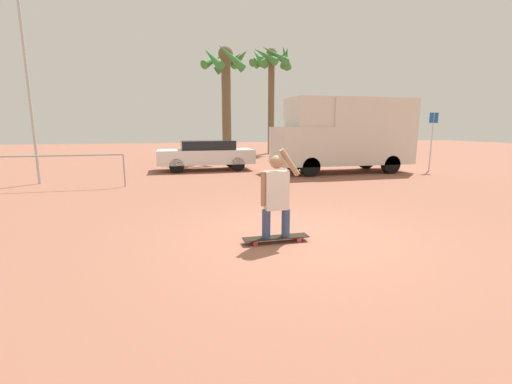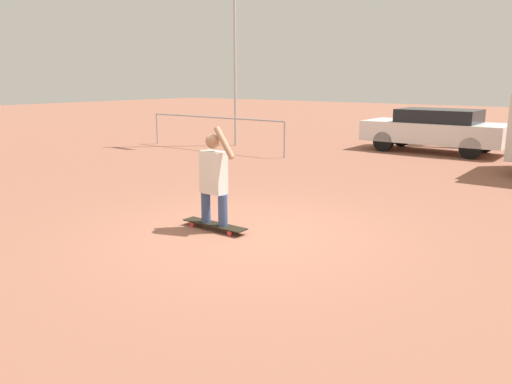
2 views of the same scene
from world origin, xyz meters
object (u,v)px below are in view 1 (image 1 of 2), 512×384
at_px(parked_car_white, 206,154).
at_px(palm_tree_near_van, 271,67).
at_px(flagpole, 27,57).
at_px(street_sign, 432,134).
at_px(skateboard, 276,238).
at_px(palm_tree_center_background, 226,76).
at_px(person_skateboarder, 276,193).
at_px(camper_van, 345,133).

xyz_separation_m(parked_car_white, palm_tree_near_van, (5.83, 9.17, 5.47)).
xyz_separation_m(flagpole, street_sign, (15.52, -0.36, -2.51)).
xyz_separation_m(skateboard, palm_tree_near_van, (5.80, 19.54, 6.11)).
height_order(palm_tree_near_van, flagpole, palm_tree_near_van).
bearing_deg(palm_tree_center_background, person_skateboarder, -96.45).
bearing_deg(person_skateboarder, palm_tree_center_background, 83.55).
bearing_deg(person_skateboarder, palm_tree_near_van, 73.46).
bearing_deg(street_sign, camper_van, 170.74).
distance_m(palm_tree_center_background, street_sign, 11.14).
distance_m(skateboard, palm_tree_center_background, 15.56).
bearing_deg(palm_tree_center_background, parked_car_white, -111.17).
distance_m(skateboard, palm_tree_near_van, 21.28).
height_order(palm_tree_near_van, palm_tree_center_background, palm_tree_near_van).
bearing_deg(camper_van, skateboard, -124.78).
xyz_separation_m(camper_van, street_sign, (3.88, -0.63, -0.05)).
height_order(skateboard, parked_car_white, parked_car_white).
height_order(person_skateboarder, flagpole, flagpole).
xyz_separation_m(person_skateboarder, palm_tree_center_background, (1.67, 14.74, 3.91)).
bearing_deg(flagpole, camper_van, 1.35).
xyz_separation_m(skateboard, parked_car_white, (-0.03, 10.37, 0.65)).
distance_m(person_skateboarder, camper_van, 9.96).
relative_size(skateboard, street_sign, 0.44).
bearing_deg(person_skateboarder, camper_van, 55.22).
relative_size(skateboard, flagpole, 0.15).
relative_size(camper_van, palm_tree_center_background, 0.92).
xyz_separation_m(palm_tree_near_van, street_sign, (3.74, -12.02, -4.57)).
bearing_deg(skateboard, camper_van, 55.22).
relative_size(parked_car_white, palm_tree_near_van, 0.56).
bearing_deg(skateboard, flagpole, 127.17).
relative_size(parked_car_white, flagpole, 0.57).
distance_m(flagpole, street_sign, 15.72).
xyz_separation_m(camper_van, parked_car_white, (-5.69, 2.21, -0.95)).
bearing_deg(street_sign, parked_car_white, 163.46).
bearing_deg(flagpole, person_skateboarder, -52.84).
height_order(skateboard, flagpole, flagpole).
distance_m(person_skateboarder, parked_car_white, 10.37).
relative_size(camper_van, street_sign, 2.30).
xyz_separation_m(camper_van, flagpole, (-11.64, -0.27, 2.47)).
distance_m(parked_car_white, street_sign, 10.03).
bearing_deg(camper_van, person_skateboarder, -124.78).
xyz_separation_m(person_skateboarder, flagpole, (-5.97, 7.88, 3.29)).
xyz_separation_m(camper_van, palm_tree_center_background, (-4.00, 6.59, 3.09)).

